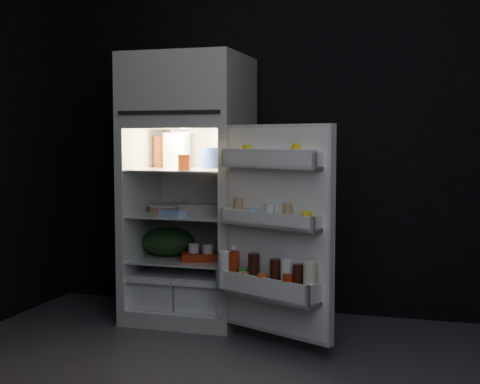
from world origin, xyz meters
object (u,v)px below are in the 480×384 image
(fridge_door, at_px, (274,234))
(refrigerator, at_px, (190,179))
(yogurt_tray, at_px, (202,257))
(milk_jug, at_px, (177,150))
(egg_carton, at_px, (199,209))

(fridge_door, bearing_deg, refrigerator, 143.23)
(refrigerator, bearing_deg, yogurt_tray, -46.89)
(milk_jug, distance_m, yogurt_tray, 0.77)
(refrigerator, height_order, fridge_door, refrigerator)
(milk_jug, height_order, egg_carton, milk_jug)
(milk_jug, distance_m, egg_carton, 0.48)
(refrigerator, distance_m, milk_jug, 0.23)
(refrigerator, xyz_separation_m, fridge_door, (0.72, -0.54, -0.28))
(fridge_door, relative_size, egg_carton, 4.65)
(egg_carton, distance_m, yogurt_tray, 0.31)
(refrigerator, bearing_deg, egg_carton, -47.92)
(egg_carton, bearing_deg, milk_jug, 128.74)
(egg_carton, bearing_deg, refrigerator, 117.78)
(fridge_door, height_order, yogurt_tray, fridge_door)
(refrigerator, xyz_separation_m, egg_carton, (0.11, -0.12, -0.19))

